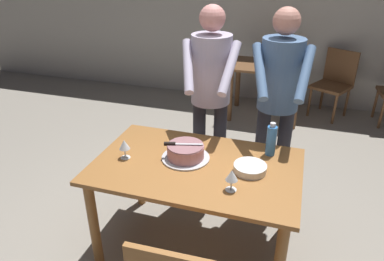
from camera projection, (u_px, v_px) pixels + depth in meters
name	position (u px, v px, depth m)	size (l,w,h in m)	color
ground_plane	(196.00, 246.00, 2.77)	(14.00, 14.00, 0.00)	gray
back_wall	(265.00, 9.00, 5.03)	(10.00, 0.12, 2.70)	#BCB7AD
main_dining_table	(196.00, 178.00, 2.49)	(1.41, 0.89, 0.75)	#9E6633
cake_on_platter	(186.00, 152.00, 2.48)	(0.34, 0.34, 0.11)	silver
cake_knife	(175.00, 144.00, 2.46)	(0.27, 0.09, 0.02)	silver
plate_stack	(250.00, 168.00, 2.35)	(0.22, 0.22, 0.05)	white
wine_glass_near	(232.00, 176.00, 2.13)	(0.08, 0.08, 0.14)	silver
wine_glass_far	(124.00, 145.00, 2.47)	(0.08, 0.08, 0.14)	silver
water_bottle	(271.00, 140.00, 2.51)	(0.07, 0.07, 0.25)	#387AC6
person_cutting_cake	(210.00, 88.00, 2.87)	(0.46, 0.57, 1.72)	#2D2D38
person_standing_beside	(278.00, 93.00, 2.75)	(0.46, 0.57, 1.72)	#2D2D38
background_table	(266.00, 77.00, 4.74)	(1.00, 0.70, 0.74)	brown
background_chair_0	(334.00, 81.00, 4.83)	(0.59, 0.59, 0.90)	brown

